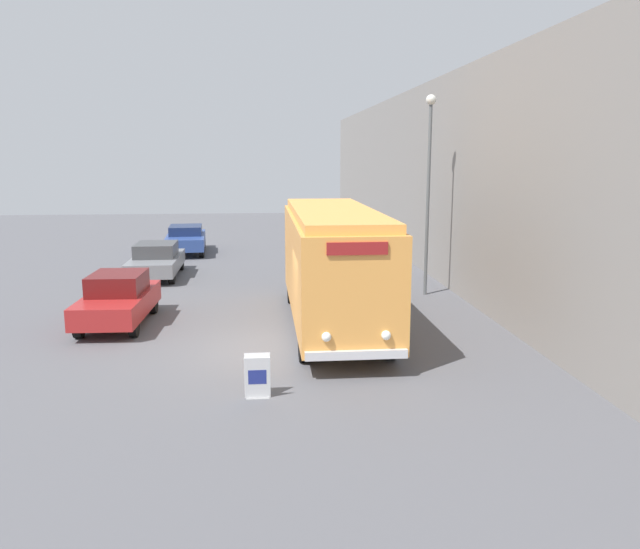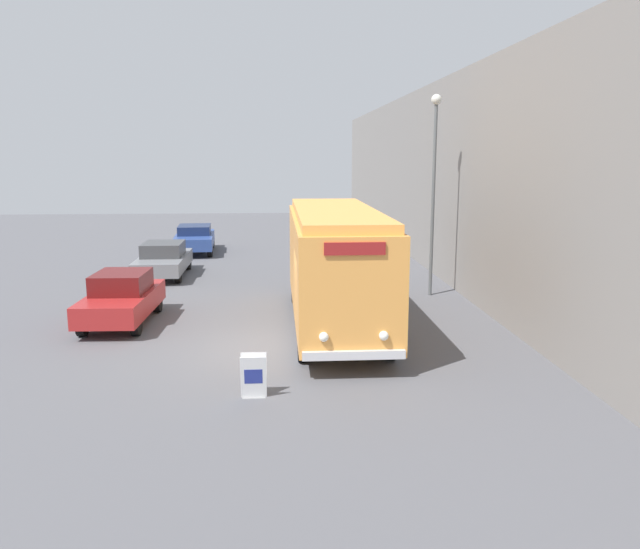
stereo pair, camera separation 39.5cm
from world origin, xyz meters
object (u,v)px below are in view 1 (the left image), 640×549
object	(u,v)px
sign_board	(257,377)
parked_car_near	(118,299)
parked_car_mid	(156,260)
parked_car_far	(186,239)
vintage_bus	(333,262)
streetlamp	(429,169)

from	to	relation	value
sign_board	parked_car_near	world-z (taller)	parked_car_near
parked_car_near	sign_board	bearing A→B (deg)	-54.29
parked_car_mid	parked_car_far	world-z (taller)	parked_car_far
vintage_bus	streetlamp	xyz separation A→B (m)	(3.86, 3.99, 2.58)
parked_car_mid	streetlamp	bearing A→B (deg)	-23.54
parked_car_near	parked_car_mid	xyz separation A→B (m)	(-0.09, 7.57, -0.06)
sign_board	streetlamp	bearing A→B (deg)	57.20
sign_board	parked_car_near	xyz separation A→B (m)	(-4.17, 6.23, 0.33)
streetlamp	parked_car_near	bearing A→B (deg)	-162.72
streetlamp	parked_car_far	distance (m)	15.20
parked_car_near	parked_car_mid	distance (m)	7.57
vintage_bus	sign_board	bearing A→B (deg)	-112.17
vintage_bus	parked_car_near	xyz separation A→B (m)	(-6.38, 0.80, -1.17)
vintage_bus	parked_car_far	xyz separation A→B (m)	(-6.00, 14.92, -1.19)
streetlamp	parked_car_mid	bearing A→B (deg)	156.99
vintage_bus	sign_board	size ratio (longest dim) A/B	9.93
parked_car_mid	parked_car_far	distance (m)	6.56
parked_car_near	parked_car_far	size ratio (longest dim) A/B	0.87
vintage_bus	sign_board	world-z (taller)	vintage_bus
streetlamp	sign_board	bearing A→B (deg)	-122.80
vintage_bus	parked_car_far	bearing A→B (deg)	111.90
vintage_bus	sign_board	xyz separation A→B (m)	(-2.21, -5.43, -1.50)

